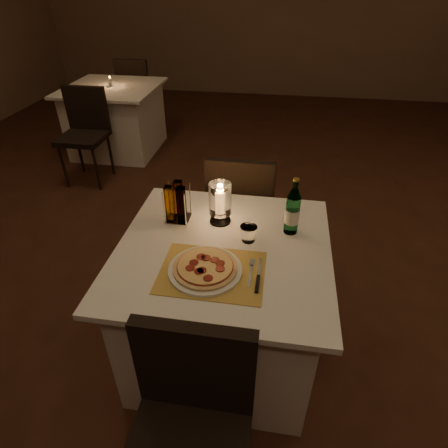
# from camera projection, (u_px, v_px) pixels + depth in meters

# --- Properties ---
(floor) EXTENTS (8.00, 10.00, 0.02)m
(floor) POSITION_uv_depth(u_px,v_px,m) (265.00, 317.00, 2.37)
(floor) COLOR #442216
(floor) RESTS_ON ground
(main_table) EXTENTS (1.00, 1.00, 0.74)m
(main_table) POSITION_uv_depth(u_px,v_px,m) (223.00, 302.00, 1.96)
(main_table) COLOR white
(main_table) RESTS_ON ground
(chair_near) EXTENTS (0.42, 0.42, 0.90)m
(chair_near) POSITION_uv_depth(u_px,v_px,m) (190.00, 418.00, 1.29)
(chair_near) COLOR black
(chair_near) RESTS_ON ground
(chair_far) EXTENTS (0.42, 0.42, 0.90)m
(chair_far) POSITION_uv_depth(u_px,v_px,m) (241.00, 204.00, 2.45)
(chair_far) COLOR black
(chair_far) RESTS_ON ground
(placemat) EXTENTS (0.45, 0.34, 0.00)m
(placemat) POSITION_uv_depth(u_px,v_px,m) (212.00, 272.00, 1.61)
(placemat) COLOR gold
(placemat) RESTS_ON main_table
(plate) EXTENTS (0.32, 0.32, 0.01)m
(plate) POSITION_uv_depth(u_px,v_px,m) (205.00, 270.00, 1.61)
(plate) COLOR white
(plate) RESTS_ON placemat
(pizza) EXTENTS (0.28, 0.28, 0.02)m
(pizza) POSITION_uv_depth(u_px,v_px,m) (205.00, 267.00, 1.60)
(pizza) COLOR #D8B77F
(pizza) RESTS_ON plate
(fork) EXTENTS (0.02, 0.18, 0.00)m
(fork) POSITION_uv_depth(u_px,v_px,m) (251.00, 270.00, 1.62)
(fork) COLOR silver
(fork) RESTS_ON placemat
(knife) EXTENTS (0.02, 0.22, 0.01)m
(knife) POSITION_uv_depth(u_px,v_px,m) (258.00, 280.00, 1.56)
(knife) COLOR black
(knife) RESTS_ON placemat
(tumbler) EXTENTS (0.08, 0.08, 0.08)m
(tumbler) POSITION_uv_depth(u_px,v_px,m) (248.00, 234.00, 1.78)
(tumbler) COLOR white
(tumbler) RESTS_ON main_table
(water_bottle) EXTENTS (0.07, 0.07, 0.30)m
(water_bottle) POSITION_uv_depth(u_px,v_px,m) (292.00, 211.00, 1.79)
(water_bottle) COLOR #559F6E
(water_bottle) RESTS_ON main_table
(hurricane_candle) EXTENTS (0.11, 0.11, 0.22)m
(hurricane_candle) POSITION_uv_depth(u_px,v_px,m) (220.00, 200.00, 1.86)
(hurricane_candle) COLOR white
(hurricane_candle) RESTS_ON main_table
(cruet_caddy) EXTENTS (0.12, 0.12, 0.21)m
(cruet_caddy) POSITION_uv_depth(u_px,v_px,m) (177.00, 204.00, 1.89)
(cruet_caddy) COLOR white
(cruet_caddy) RESTS_ON main_table
(neighbor_table_left) EXTENTS (1.00, 1.00, 0.74)m
(neighbor_table_left) POSITION_uv_depth(u_px,v_px,m) (117.00, 119.00, 4.32)
(neighbor_table_left) COLOR white
(neighbor_table_left) RESTS_ON ground
(neighbor_chair_la) EXTENTS (0.42, 0.42, 0.90)m
(neighbor_chair_la) POSITION_uv_depth(u_px,v_px,m) (85.00, 126.00, 3.64)
(neighbor_chair_la) COLOR black
(neighbor_chair_la) RESTS_ON ground
(neighbor_chair_lb) EXTENTS (0.42, 0.42, 0.90)m
(neighbor_chair_lb) POSITION_uv_depth(u_px,v_px,m) (136.00, 87.00, 4.80)
(neighbor_chair_lb) COLOR black
(neighbor_chair_lb) RESTS_ON ground
(neighbor_candle_left) EXTENTS (0.03, 0.03, 0.11)m
(neighbor_candle_left) POSITION_uv_depth(u_px,v_px,m) (110.00, 82.00, 4.08)
(neighbor_candle_left) COLOR white
(neighbor_candle_left) RESTS_ON neighbor_table_left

